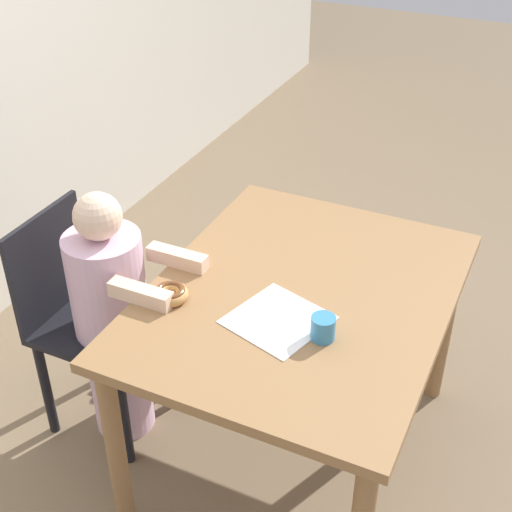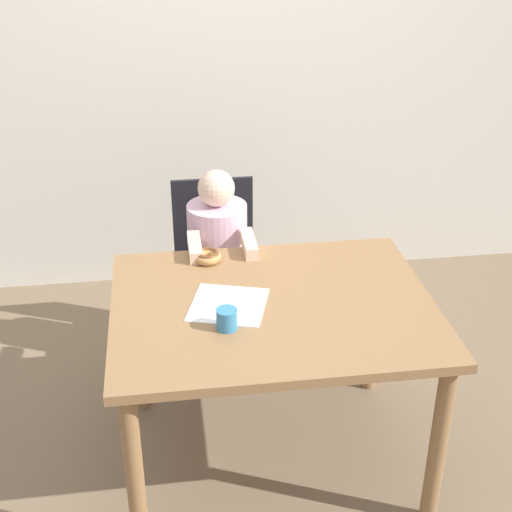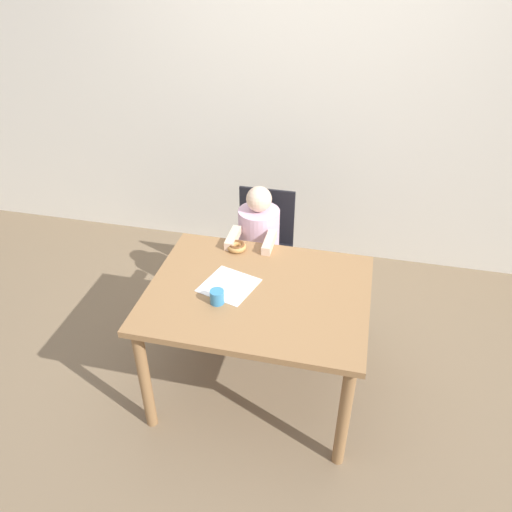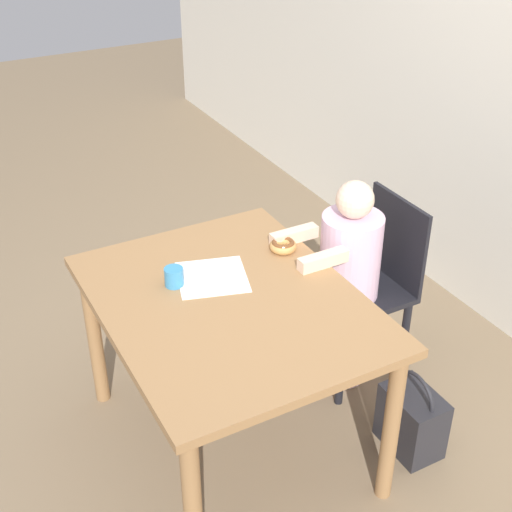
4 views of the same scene
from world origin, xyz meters
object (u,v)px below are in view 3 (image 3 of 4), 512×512
chair (262,252)px  donut (237,246)px  child_figure (259,257)px  cup (217,297)px  handbag (331,309)px

chair → donut: (-0.06, -0.40, 0.29)m
child_figure → cup: size_ratio=13.53×
handbag → cup: (-0.54, -0.76, 0.61)m
chair → handbag: chair is taller
child_figure → handbag: 0.60m
child_figure → cup: child_figure is taller
handbag → donut: bearing=-153.4°
chair → cup: 0.93m
cup → handbag: bearing=54.9°
handbag → cup: bearing=-125.1°
donut → cup: (0.03, -0.48, 0.01)m
child_figure → handbag: bearing=-0.4°
donut → cup: 0.48m
chair → child_figure: bearing=-90.0°
chair → donut: chair is taller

